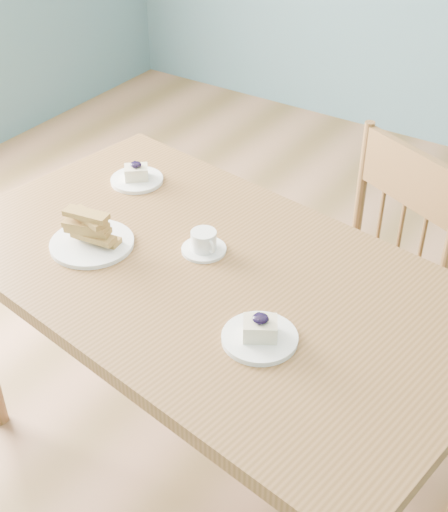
% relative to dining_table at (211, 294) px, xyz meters
% --- Properties ---
extents(room, '(5.01, 5.01, 2.71)m').
position_rel_dining_table_xyz_m(room, '(0.17, 0.12, 0.64)').
color(room, '#A36E4C').
rests_on(room, ground).
extents(dining_table, '(1.58, 1.05, 0.79)m').
position_rel_dining_table_xyz_m(dining_table, '(0.00, 0.00, 0.00)').
color(dining_table, brown).
rests_on(dining_table, ground).
extents(dining_chair, '(0.56, 0.55, 0.94)m').
position_rel_dining_table_xyz_m(dining_chair, '(0.22, 0.53, -0.23)').
color(dining_chair, brown).
rests_on(dining_chair, ground).
extents(cheesecake_plate_near, '(0.18, 0.18, 0.07)m').
position_rel_dining_table_xyz_m(cheesecake_plate_near, '(0.25, -0.16, 0.10)').
color(cheesecake_plate_near, white).
rests_on(cheesecake_plate_near, dining_table).
extents(cheesecake_plate_far, '(0.16, 0.16, 0.07)m').
position_rel_dining_table_xyz_m(cheesecake_plate_far, '(-0.45, 0.25, 0.10)').
color(cheesecake_plate_far, white).
rests_on(cheesecake_plate_far, dining_table).
extents(coffee_cup, '(0.12, 0.12, 0.06)m').
position_rel_dining_table_xyz_m(coffee_cup, '(-0.06, 0.06, 0.10)').
color(coffee_cup, white).
rests_on(coffee_cup, dining_table).
extents(biscotti_plate, '(0.23, 0.23, 0.11)m').
position_rel_dining_table_xyz_m(biscotti_plate, '(-0.33, -0.09, 0.11)').
color(biscotti_plate, white).
rests_on(biscotti_plate, dining_table).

